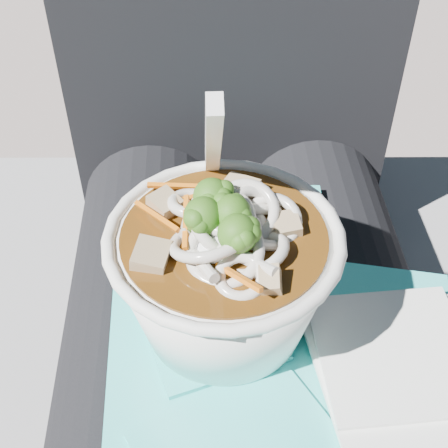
{
  "coord_description": "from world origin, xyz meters",
  "views": [
    {
      "loc": [
        -0.04,
        -0.31,
        1.03
      ],
      "look_at": [
        -0.02,
        -0.02,
        0.74
      ],
      "focal_mm": 50.0,
      "sensor_mm": 36.0,
      "label": 1
    }
  ],
  "objects_px": {
    "lap": "(248,365)",
    "person_body": "(241,273)",
    "plastic_bag": "(267,364)",
    "stone_ledge": "(234,400)",
    "udon_bowl": "(224,267)"
  },
  "relations": [
    {
      "from": "person_body",
      "to": "plastic_bag",
      "type": "xyz_separation_m",
      "value": [
        0.01,
        -0.15,
        0.06
      ]
    },
    {
      "from": "plastic_bag",
      "to": "person_body",
      "type": "bearing_deg",
      "value": 93.23
    },
    {
      "from": "stone_ledge",
      "to": "lap",
      "type": "relative_size",
      "value": 2.08
    },
    {
      "from": "stone_ledge",
      "to": "lap",
      "type": "bearing_deg",
      "value": -90.0
    },
    {
      "from": "stone_ledge",
      "to": "lap",
      "type": "distance_m",
      "value": 0.35
    },
    {
      "from": "plastic_bag",
      "to": "lap",
      "type": "bearing_deg",
      "value": 98.73
    },
    {
      "from": "stone_ledge",
      "to": "person_body",
      "type": "relative_size",
      "value": 0.98
    },
    {
      "from": "lap",
      "to": "person_body",
      "type": "height_order",
      "value": "person_body"
    },
    {
      "from": "stone_ledge",
      "to": "udon_bowl",
      "type": "distance_m",
      "value": 0.49
    },
    {
      "from": "lap",
      "to": "plastic_bag",
      "type": "relative_size",
      "value": 1.24
    },
    {
      "from": "udon_bowl",
      "to": "plastic_bag",
      "type": "bearing_deg",
      "value": -51.99
    },
    {
      "from": "lap",
      "to": "person_body",
      "type": "distance_m",
      "value": 0.09
    },
    {
      "from": "lap",
      "to": "plastic_bag",
      "type": "bearing_deg",
      "value": -81.27
    },
    {
      "from": "person_body",
      "to": "udon_bowl",
      "type": "height_order",
      "value": "person_body"
    },
    {
      "from": "person_body",
      "to": "lap",
      "type": "bearing_deg",
      "value": -90.0
    }
  ]
}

